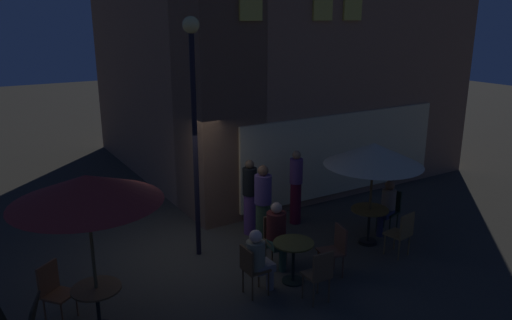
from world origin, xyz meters
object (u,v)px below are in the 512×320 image
(patio_umbrella_0, at_px, (86,190))
(patron_standing_4, at_px, (250,197))
(cafe_chair_3, at_px, (251,266))
(cafe_table_2, at_px, (293,253))
(cafe_chair_4, at_px, (320,272))
(cafe_table_1, at_px, (369,217))
(street_lamp_near_corner, at_px, (194,100))
(patron_standing_3, at_px, (296,187))
(cafe_chair_0, at_px, (54,287))
(cafe_chair_2, at_px, (402,231))
(cafe_chair_5, at_px, (336,246))
(cafe_chair_1, at_px, (390,207))
(cafe_table_0, at_px, (97,299))
(patron_seated_0, at_px, (387,204))
(patio_umbrella_1, at_px, (374,154))
(patron_standing_5, at_px, (263,206))
(patron_seated_1, at_px, (258,257))
(patron_seated_2, at_px, (277,231))
(cafe_chair_6, at_px, (274,235))

(patio_umbrella_0, height_order, patron_standing_4, patio_umbrella_0)
(cafe_chair_3, relative_size, patron_standing_4, 0.53)
(cafe_table_2, distance_m, cafe_chair_4, 0.80)
(cafe_table_1, xyz_separation_m, patio_umbrella_0, (-5.71, -0.11, 1.71))
(street_lamp_near_corner, relative_size, patron_standing_3, 2.67)
(cafe_chair_0, distance_m, cafe_chair_2, 6.49)
(cafe_chair_5, bearing_deg, cafe_chair_1, -146.29)
(cafe_table_0, relative_size, cafe_chair_5, 0.78)
(cafe_chair_2, height_order, patron_standing_4, patron_standing_4)
(patio_umbrella_0, bearing_deg, cafe_table_0, 0.00)
(street_lamp_near_corner, xyz_separation_m, patron_standing_3, (2.62, 0.28, -2.27))
(cafe_chair_2, bearing_deg, cafe_chair_5, 76.60)
(patron_standing_3, bearing_deg, cafe_table_1, 93.83)
(cafe_table_2, height_order, patron_standing_4, patron_standing_4)
(patron_seated_0, distance_m, patron_standing_4, 3.04)
(street_lamp_near_corner, height_order, cafe_chair_2, street_lamp_near_corner)
(cafe_chair_1, bearing_deg, patio_umbrella_1, -0.00)
(cafe_chair_0, relative_size, patron_standing_3, 0.54)
(cafe_chair_5, bearing_deg, cafe_chair_2, -171.87)
(cafe_chair_1, bearing_deg, cafe_table_0, -11.69)
(street_lamp_near_corner, distance_m, patio_umbrella_0, 2.97)
(cafe_chair_0, bearing_deg, cafe_chair_2, 39.92)
(patron_standing_5, bearing_deg, patron_seated_1, 13.02)
(cafe_chair_5, relative_size, patron_standing_3, 0.55)
(cafe_table_2, xyz_separation_m, patron_seated_2, (0.10, 0.68, 0.16))
(cafe_chair_4, xyz_separation_m, patron_standing_5, (0.34, 2.33, 0.32))
(patron_seated_0, xyz_separation_m, patron_seated_1, (-3.75, -0.67, -0.00))
(cafe_chair_6, bearing_deg, patio_umbrella_1, 90.01)
(patron_standing_3, bearing_deg, cafe_chair_1, 117.66)
(cafe_chair_2, height_order, cafe_chair_5, cafe_chair_5)
(patio_umbrella_1, bearing_deg, cafe_chair_2, -81.18)
(cafe_chair_6, bearing_deg, patron_seated_2, -0.00)
(cafe_chair_6, relative_size, patron_standing_3, 0.54)
(cafe_table_0, xyz_separation_m, cafe_chair_3, (2.51, -0.38, 0.03))
(patio_umbrella_0, height_order, patron_seated_2, patio_umbrella_0)
(cafe_chair_2, height_order, patron_standing_3, patron_standing_3)
(patio_umbrella_0, relative_size, patron_standing_5, 1.41)
(cafe_chair_4, bearing_deg, patio_umbrella_0, 73.01)
(cafe_chair_5, distance_m, patron_standing_5, 1.82)
(patron_seated_2, bearing_deg, patio_umbrella_0, -76.79)
(cafe_table_2, xyz_separation_m, cafe_chair_2, (2.44, -0.32, -0.01))
(cafe_table_1, xyz_separation_m, cafe_chair_6, (-2.19, 0.32, -0.01))
(patio_umbrella_0, distance_m, cafe_chair_3, 3.08)
(patio_umbrella_1, relative_size, cafe_chair_5, 2.30)
(street_lamp_near_corner, distance_m, cafe_chair_6, 3.02)
(cafe_chair_0, xyz_separation_m, patron_seated_1, (3.17, -1.04, 0.13))
(cafe_table_2, bearing_deg, cafe_table_1, 11.88)
(cafe_table_0, distance_m, patron_standing_4, 4.23)
(street_lamp_near_corner, relative_size, patron_standing_5, 2.63)
(cafe_chair_4, xyz_separation_m, patron_seated_1, (-0.71, 0.80, 0.11))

